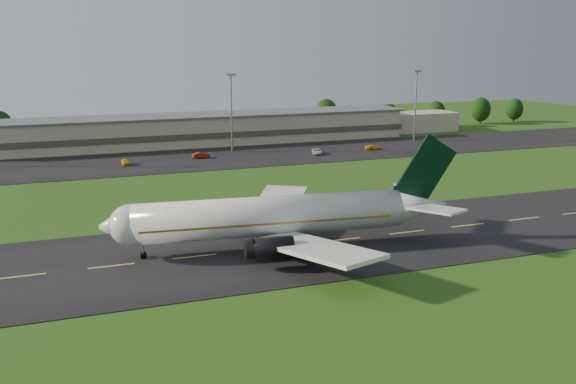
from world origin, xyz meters
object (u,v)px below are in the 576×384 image
object	(u,v)px
terminal	(222,129)
light_mast_east	(416,97)
light_mast_centre	(231,103)
service_vehicle_a	(125,162)
service_vehicle_d	(373,147)
airliner	(276,217)
service_vehicle_c	(317,151)
service_vehicle_b	(201,155)

from	to	relation	value
terminal	light_mast_east	size ratio (longest dim) A/B	7.13
terminal	light_mast_east	distance (m)	56.67
light_mast_centre	service_vehicle_a	bearing A→B (deg)	-161.52
service_vehicle_d	terminal	bearing A→B (deg)	62.57
airliner	light_mast_east	world-z (taller)	light_mast_east
light_mast_centre	service_vehicle_a	world-z (taller)	light_mast_centre
airliner	service_vehicle_c	bearing A→B (deg)	69.34
terminal	light_mast_centre	distance (m)	18.45
airliner	light_mast_centre	size ratio (longest dim) A/B	2.52
terminal	service_vehicle_b	bearing A→B (deg)	-116.12
light_mast_centre	service_vehicle_b	distance (m)	16.94
airliner	service_vehicle_b	distance (m)	73.55
airliner	light_mast_centre	xyz separation A→B (m)	(15.36, 80.09, 8.08)
terminal	service_vehicle_d	world-z (taller)	terminal
service_vehicle_b	service_vehicle_c	xyz separation A→B (m)	(29.30, -4.71, -0.02)
service_vehicle_d	service_vehicle_c	bearing A→B (deg)	103.99
light_mast_centre	service_vehicle_d	world-z (taller)	light_mast_centre
service_vehicle_d	light_mast_east	bearing A→B (deg)	-51.29
terminal	light_mast_centre	xyz separation A→B (m)	(-1.40, -16.18, 8.75)
service_vehicle_b	terminal	bearing A→B (deg)	-29.80
service_vehicle_a	service_vehicle_d	bearing A→B (deg)	-3.34
light_mast_centre	service_vehicle_b	bearing A→B (deg)	-145.29
light_mast_east	service_vehicle_d	size ratio (longest dim) A/B	4.65
service_vehicle_d	service_vehicle_b	bearing A→B (deg)	95.51
terminal	service_vehicle_d	bearing A→B (deg)	-37.26
service_vehicle_c	service_vehicle_b	bearing A→B (deg)	-170.73
service_vehicle_a	service_vehicle_d	distance (m)	64.85
light_mast_east	service_vehicle_a	distance (m)	84.96
light_mast_centre	service_vehicle_d	bearing A→B (deg)	-15.91
light_mast_east	service_vehicle_c	bearing A→B (deg)	-162.00
light_mast_centre	service_vehicle_c	size ratio (longest dim) A/B	4.04
light_mast_east	service_vehicle_c	world-z (taller)	light_mast_east
light_mast_centre	service_vehicle_d	distance (m)	39.58
light_mast_east	service_vehicle_b	world-z (taller)	light_mast_east
airliner	service_vehicle_d	world-z (taller)	airliner
light_mast_centre	service_vehicle_c	world-z (taller)	light_mast_centre
terminal	light_mast_centre	world-z (taller)	light_mast_centre
light_mast_centre	light_mast_east	world-z (taller)	same
airliner	service_vehicle_a	world-z (taller)	airliner
service_vehicle_a	terminal	bearing A→B (deg)	37.99
service_vehicle_c	light_mast_east	bearing A→B (deg)	36.40
light_mast_east	service_vehicle_a	world-z (taller)	light_mast_east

